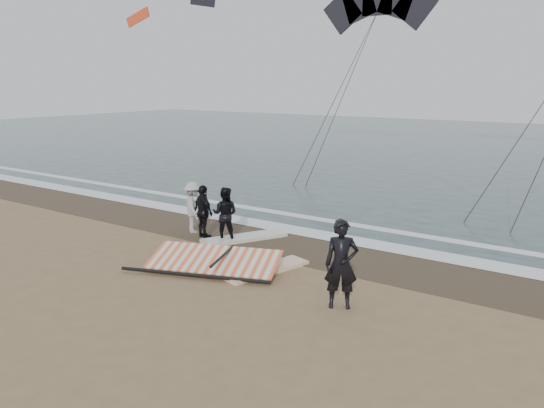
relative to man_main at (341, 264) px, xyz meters
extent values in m
plane|color=#8C704C|center=(-2.92, -1.32, -0.98)|extent=(120.00, 120.00, 0.00)
cube|color=#233838|center=(-2.92, 31.68, -0.97)|extent=(120.00, 54.00, 0.02)
cube|color=#4C3D2B|center=(-2.92, 3.18, -0.98)|extent=(120.00, 2.80, 0.01)
cube|color=white|center=(-2.92, 4.58, -0.96)|extent=(120.00, 0.90, 0.01)
cube|color=white|center=(-2.92, 6.28, -0.96)|extent=(120.00, 0.45, 0.01)
imported|color=black|center=(0.00, 0.00, 0.00)|extent=(0.86, 0.77, 1.96)
cube|color=white|center=(-2.61, 0.93, -0.93)|extent=(1.33, 2.53, 0.10)
cube|color=silver|center=(-4.77, 2.85, -0.93)|extent=(1.91, 2.70, 0.11)
imported|color=black|center=(-5.23, 2.49, -0.15)|extent=(0.99, 0.89, 1.67)
imported|color=black|center=(-5.93, 2.29, -0.14)|extent=(1.07, 0.70, 1.69)
imported|color=#AAAAA5|center=(-6.63, 2.59, -0.15)|extent=(1.23, 1.16, 1.67)
cube|color=black|center=(-3.97, 0.82, -0.94)|extent=(2.39, 1.30, 0.09)
cube|color=#F55E28|center=(-3.77, 0.22, -0.68)|extent=(3.66, 2.38, 0.36)
cylinder|color=black|center=(-3.77, -0.56, -0.87)|extent=(3.76, 1.40, 0.09)
cylinder|color=black|center=(-3.47, 0.22, -0.53)|extent=(0.64, 1.63, 0.07)
cylinder|color=#262626|center=(-8.53, 16.49, 3.48)|extent=(0.04, 0.04, 13.81)
cylinder|color=#262626|center=(-8.14, 16.38, 3.48)|extent=(0.04, 0.04, 14.04)
cube|color=#EC411B|center=(-35.22, 26.68, 9.72)|extent=(3.13, 0.12, 1.75)
cube|color=black|center=(-30.61, 30.68, 11.27)|extent=(3.11, 0.12, 1.40)
camera|label=1|loc=(4.81, -9.73, 3.81)|focal=35.00mm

